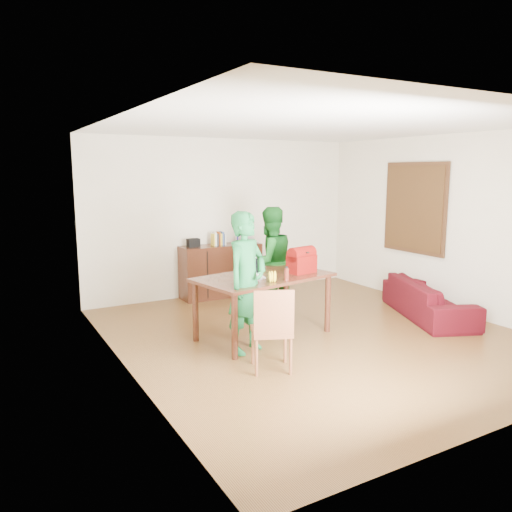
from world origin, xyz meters
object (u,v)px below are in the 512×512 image
chair (272,346)px  person_far (270,262)px  bottle (287,273)px  sofa (428,299)px  table (264,284)px  red_bag (302,263)px  laptop (250,274)px  person_near (247,282)px

chair → person_far: (1.04, 1.78, 0.55)m
bottle → sofa: size_ratio=0.09×
table → red_bag: (0.53, -0.08, 0.24)m
table → chair: bearing=-126.3°
table → sofa: table is taller
bottle → red_bag: (0.43, 0.30, 0.05)m
laptop → bottle: 0.48m
person_near → bottle: (0.55, -0.02, 0.06)m
person_near → bottle: size_ratio=9.71×
red_bag → sofa: bearing=-20.4°
laptop → person_far: bearing=59.9°
chair → bottle: bearing=69.9°
chair → person_far: person_far is taller
person_near → person_far: 1.50m
table → person_far: bearing=43.8°
table → chair: (-0.49, -1.02, -0.44)m
red_bag → sofa: size_ratio=0.20×
laptop → bottle: size_ratio=2.21×
person_far → table: bearing=52.3°
person_near → person_far: size_ratio=1.03×
person_far → red_bag: bearing=87.0°
sofa → red_bag: bearing=103.4°
person_far → sofa: (2.04, -1.20, -0.55)m
table → laptop: 0.26m
red_bag → sofa: 2.19m
table → red_bag: bearing=-19.4°
laptop → red_bag: bearing=9.5°
person_far → red_bag: 0.86m
person_far → sofa: size_ratio=0.88×
person_far → laptop: person_far is taller
person_near → laptop: person_near is taller
person_far → sofa: person_far is taller
laptop → sofa: size_ratio=0.21×
table → person_near: (-0.44, -0.36, 0.13)m
laptop → sofa: laptop is taller
table → laptop: (-0.21, -0.03, 0.15)m
chair → table: bearing=87.2°
bottle → red_bag: size_ratio=0.47×
table → chair: size_ratio=2.02×
sofa → chair: bearing=123.9°
table → chair: 1.21m
person_far → laptop: 1.10m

